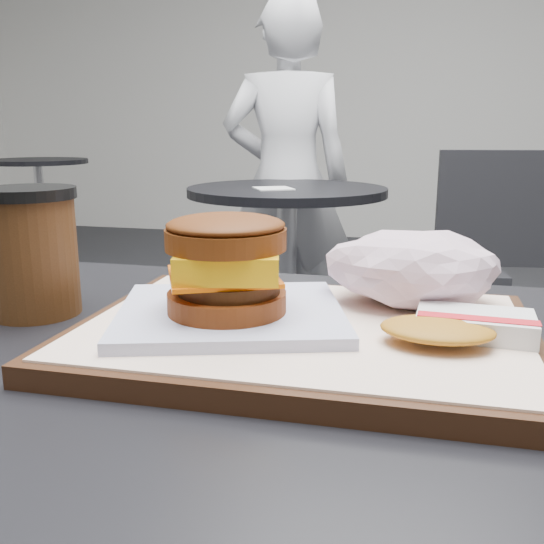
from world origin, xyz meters
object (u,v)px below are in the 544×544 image
(crumpled_wrapper, at_px, (412,268))
(patron, at_px, (287,182))
(breakfast_sandwich, at_px, (228,277))
(serving_tray, at_px, (304,334))
(neighbor_table, at_px, (287,243))
(neighbor_chair, at_px, (455,256))
(coffee_cup, at_px, (32,248))
(hash_brown, at_px, (458,326))

(crumpled_wrapper, distance_m, patron, 2.01)
(patron, bearing_deg, crumpled_wrapper, 95.12)
(breakfast_sandwich, bearing_deg, serving_tray, 10.47)
(neighbor_table, height_order, neighbor_chair, neighbor_chair)
(neighbor_table, relative_size, neighbor_chair, 0.85)
(neighbor_table, bearing_deg, serving_tray, -77.30)
(crumpled_wrapper, height_order, neighbor_table, crumpled_wrapper)
(coffee_cup, xyz_separation_m, patron, (-0.18, 1.99, -0.10))
(serving_tray, distance_m, neighbor_chair, 1.75)
(serving_tray, xyz_separation_m, breakfast_sandwich, (-0.06, -0.01, 0.05))
(coffee_cup, distance_m, neighbor_table, 1.60)
(serving_tray, relative_size, neighbor_chair, 0.43)
(neighbor_chair, bearing_deg, patron, 156.22)
(neighbor_chair, height_order, patron, patron)
(breakfast_sandwich, relative_size, patron, 0.16)
(crumpled_wrapper, xyz_separation_m, coffee_cup, (-0.36, -0.05, 0.01))
(coffee_cup, xyz_separation_m, neighbor_chair, (0.50, 1.69, -0.33))
(neighbor_table, bearing_deg, coffee_cup, -86.90)
(hash_brown, bearing_deg, breakfast_sandwich, 179.77)
(breakfast_sandwich, bearing_deg, hash_brown, -0.23)
(coffee_cup, bearing_deg, neighbor_table, 93.10)
(breakfast_sandwich, relative_size, neighbor_table, 0.31)
(breakfast_sandwich, relative_size, coffee_cup, 1.84)
(crumpled_wrapper, distance_m, neighbor_chair, 1.67)
(neighbor_table, relative_size, patron, 0.51)
(serving_tray, distance_m, patron, 2.07)
(hash_brown, xyz_separation_m, coffee_cup, (-0.40, 0.04, 0.04))
(crumpled_wrapper, distance_m, neighbor_table, 1.61)
(breakfast_sandwich, height_order, coffee_cup, coffee_cup)
(hash_brown, bearing_deg, neighbor_chair, 86.56)
(crumpled_wrapper, relative_size, neighbor_chair, 0.18)
(hash_brown, relative_size, neighbor_chair, 0.14)
(breakfast_sandwich, xyz_separation_m, crumpled_wrapper, (0.15, 0.09, -0.00))
(patron, bearing_deg, hash_brown, 95.44)
(patron, bearing_deg, coffee_cup, 84.64)
(serving_tray, relative_size, coffee_cup, 3.02)
(serving_tray, relative_size, patron, 0.26)
(hash_brown, bearing_deg, coffee_cup, 174.44)
(breakfast_sandwich, height_order, crumpled_wrapper, breakfast_sandwich)
(breakfast_sandwich, relative_size, crumpled_wrapper, 1.48)
(patron, bearing_deg, neighbor_table, 91.91)
(neighbor_chair, bearing_deg, serving_tray, -97.57)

